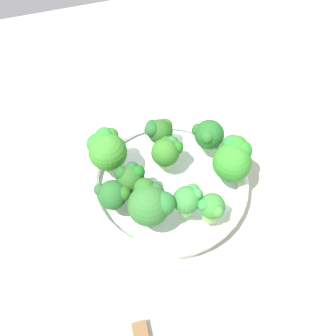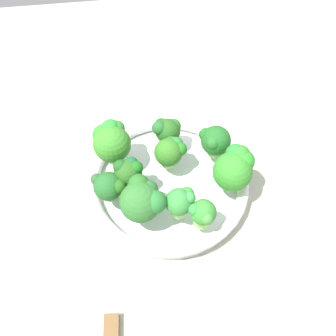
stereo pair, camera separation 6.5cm
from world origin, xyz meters
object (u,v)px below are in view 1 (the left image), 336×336
(broccoli_floret_0, at_px, (113,195))
(broccoli_floret_8, at_px, (131,179))
(broccoli_floret_3, at_px, (159,131))
(broccoli_floret_7, at_px, (188,199))
(broccoli_floret_4, at_px, (151,203))
(broccoli_floret_1, at_px, (212,208))
(broccoli_floret_2, at_px, (233,158))
(broccoli_floret_5, at_px, (208,135))
(broccoli_floret_6, at_px, (107,149))
(broccoli_floret_9, at_px, (167,151))
(bowl, at_px, (168,183))

(broccoli_floret_0, relative_size, broccoli_floret_8, 0.91)
(broccoli_floret_3, height_order, broccoli_floret_7, broccoli_floret_7)
(broccoli_floret_4, relative_size, broccoli_floret_8, 1.14)
(broccoli_floret_1, distance_m, broccoli_floret_7, 0.04)
(broccoli_floret_2, bearing_deg, broccoli_floret_3, 133.93)
(broccoli_floret_5, height_order, broccoli_floret_6, broccoli_floret_6)
(broccoli_floret_0, bearing_deg, broccoli_floret_5, 20.27)
(broccoli_floret_8, bearing_deg, broccoli_floret_1, -37.92)
(broccoli_floret_0, xyz_separation_m, broccoli_floret_9, (0.11, 0.06, -0.00))
(broccoli_floret_1, height_order, broccoli_floret_3, broccoli_floret_3)
(broccoli_floret_3, height_order, broccoli_floret_6, broccoli_floret_6)
(broccoli_floret_0, height_order, broccoli_floret_3, broccoli_floret_0)
(broccoli_floret_0, height_order, broccoli_floret_7, broccoli_floret_7)
(bowl, distance_m, broccoli_floret_7, 0.09)
(broccoli_floret_2, bearing_deg, broccoli_floret_1, -132.55)
(broccoli_floret_4, relative_size, broccoli_floret_9, 1.29)
(broccoli_floret_7, bearing_deg, bowl, 97.94)
(bowl, xyz_separation_m, broccoli_floret_4, (-0.05, -0.06, 0.06))
(broccoli_floret_9, bearing_deg, broccoli_floret_0, -151.22)
(broccoli_floret_2, distance_m, broccoli_floret_5, 0.07)
(broccoli_floret_0, xyz_separation_m, broccoli_floret_1, (0.15, -0.07, -0.00))
(broccoli_floret_6, distance_m, broccoli_floret_9, 0.11)
(broccoli_floret_8, bearing_deg, broccoli_floret_5, 18.94)
(broccoli_floret_9, bearing_deg, broccoli_floret_2, -28.89)
(broccoli_floret_1, relative_size, broccoli_floret_7, 0.92)
(broccoli_floret_5, bearing_deg, bowl, -154.19)
(broccoli_floret_3, bearing_deg, broccoli_floret_7, -89.66)
(broccoli_floret_0, xyz_separation_m, broccoli_floret_6, (0.01, 0.09, 0.01))
(bowl, distance_m, broccoli_floret_0, 0.12)
(broccoli_floret_5, bearing_deg, broccoli_floret_3, 154.72)
(broccoli_floret_1, distance_m, broccoli_floret_5, 0.15)
(broccoli_floret_2, bearing_deg, broccoli_floret_9, 151.11)
(broccoli_floret_2, distance_m, broccoli_floret_4, 0.17)
(broccoli_floret_2, height_order, broccoli_floret_7, broccoli_floret_2)
(broccoli_floret_0, relative_size, broccoli_floret_4, 0.80)
(broccoli_floret_6, xyz_separation_m, broccoli_floret_7, (0.10, -0.13, -0.01))
(broccoli_floret_5, xyz_separation_m, broccoli_floret_6, (-0.18, 0.01, 0.01))
(broccoli_floret_3, relative_size, broccoli_floret_9, 1.00)
(broccoli_floret_5, bearing_deg, broccoli_floret_8, -161.06)
(broccoli_floret_2, height_order, broccoli_floret_5, broccoli_floret_2)
(broccoli_floret_0, xyz_separation_m, broccoli_floret_3, (0.11, 0.11, -0.00))
(broccoli_floret_5, bearing_deg, broccoli_floret_6, 175.49)
(broccoli_floret_6, bearing_deg, broccoli_floret_7, -51.88)
(broccoli_floret_3, bearing_deg, broccoli_floret_9, -91.00)
(broccoli_floret_2, relative_size, broccoli_floret_9, 1.29)
(broccoli_floret_7, bearing_deg, broccoli_floret_5, 55.51)
(broccoli_floret_2, xyz_separation_m, broccoli_floret_7, (-0.10, -0.05, -0.01))
(broccoli_floret_4, bearing_deg, broccoli_floret_0, 145.10)
(broccoli_floret_0, distance_m, broccoli_floret_7, 0.12)
(bowl, relative_size, broccoli_floret_1, 5.10)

